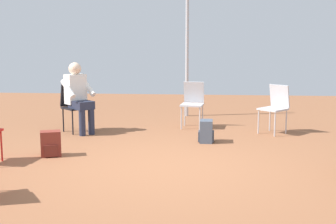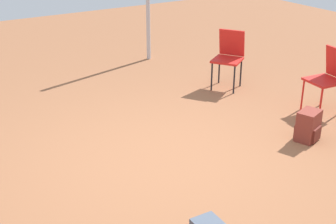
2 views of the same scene
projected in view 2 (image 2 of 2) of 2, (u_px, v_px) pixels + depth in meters
ground_plane at (168, 163)px, 4.94m from camera, size 15.72×15.72×0.00m
chair_south at (329, 76)px, 6.01m from camera, size 0.44×0.47×0.85m
chair_southeast at (229, 55)px, 6.86m from camera, size 0.57×0.58×0.85m
backpack_by_empty_chair at (308, 127)px, 5.37m from camera, size 0.30×0.33×0.36m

